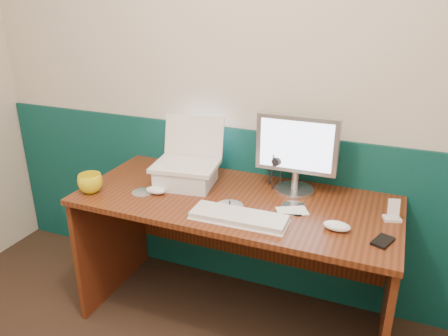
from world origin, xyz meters
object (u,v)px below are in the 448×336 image
at_px(mug, 90,183).
at_px(keyboard, 239,218).
at_px(desk, 235,261).
at_px(laptop, 185,143).
at_px(monitor, 297,154).
at_px(camcorder, 275,167).

bearing_deg(mug, keyboard, 0.52).
bearing_deg(desk, laptop, 169.89).
bearing_deg(mug, desk, 16.54).
distance_m(desk, monitor, 0.66).
distance_m(mug, camcorder, 0.96).
bearing_deg(camcorder, laptop, -137.88).
relative_size(keyboard, camcorder, 1.98).
relative_size(desk, keyboard, 3.66).
distance_m(desk, keyboard, 0.45).
relative_size(desk, laptop, 4.81).
relative_size(monitor, keyboard, 0.93).
height_order(desk, mug, mug).
distance_m(keyboard, camcorder, 0.43).
bearing_deg(mug, camcorder, 26.45).
bearing_deg(monitor, camcorder, 169.37).
distance_m(desk, laptop, 0.69).
xyz_separation_m(keyboard, camcorder, (0.04, 0.42, 0.10)).
xyz_separation_m(desk, monitor, (0.26, 0.19, 0.58)).
height_order(keyboard, camcorder, camcorder).
xyz_separation_m(laptop, mug, (-0.42, -0.27, -0.19)).
xyz_separation_m(desk, laptop, (-0.30, 0.05, 0.61)).
height_order(laptop, mug, laptop).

